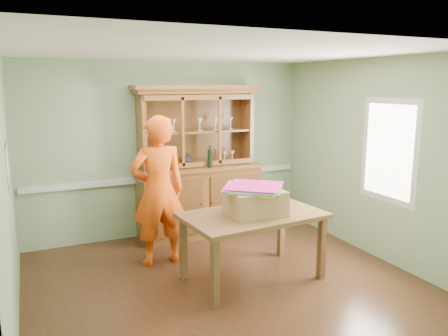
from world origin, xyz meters
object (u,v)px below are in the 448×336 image
dining_table (253,221)px  person (158,191)px  china_hutch (199,183)px  cardboard_box (255,202)px

dining_table → person: (-0.90, 0.93, 0.25)m
china_hutch → cardboard_box: bearing=-90.1°
china_hutch → dining_table: 1.81m
dining_table → cardboard_box: (0.00, -0.05, 0.25)m
china_hutch → person: size_ratio=1.19×
dining_table → cardboard_box: size_ratio=2.73×
cardboard_box → person: person is taller
person → dining_table: bearing=134.0°
dining_table → person: 1.32m
china_hutch → dining_table: (-0.01, -1.81, -0.09)m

